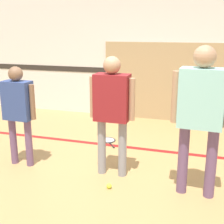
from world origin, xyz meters
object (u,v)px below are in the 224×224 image
(racket_spare_on_floor, at_px, (108,140))
(tennis_ball_by_spare_racket, at_px, (125,138))
(person_student_right, at_px, (201,106))
(person_instructor, at_px, (112,104))
(person_student_left, at_px, (18,106))
(tennis_ball_near_instructor, at_px, (109,186))

(racket_spare_on_floor, relative_size, tennis_ball_by_spare_racket, 7.99)
(person_student_right, bearing_deg, person_instructor, -7.33)
(person_student_left, bearing_deg, person_student_right, -1.57)
(tennis_ball_near_instructor, bearing_deg, racket_spare_on_floor, 108.92)
(racket_spare_on_floor, bearing_deg, person_student_left, -69.85)
(tennis_ball_near_instructor, bearing_deg, person_student_right, 10.57)
(person_student_right, bearing_deg, tennis_ball_by_spare_racket, -46.99)
(person_instructor, distance_m, person_student_left, 1.36)
(person_student_left, xyz_separation_m, person_student_right, (2.47, -0.12, 0.20))
(person_instructor, relative_size, person_student_right, 0.91)
(person_instructor, height_order, person_student_right, person_student_right)
(racket_spare_on_floor, bearing_deg, tennis_ball_by_spare_racket, 84.79)
(person_student_right, height_order, tennis_ball_near_instructor, person_student_right)
(tennis_ball_near_instructor, bearing_deg, tennis_ball_by_spare_racket, 99.08)
(person_instructor, xyz_separation_m, tennis_ball_near_instructor, (0.09, -0.40, -0.96))
(person_student_left, height_order, tennis_ball_by_spare_racket, person_student_left)
(person_student_left, relative_size, person_student_right, 0.81)
(person_student_right, distance_m, racket_spare_on_floor, 2.38)
(person_student_right, xyz_separation_m, tennis_ball_by_spare_racket, (-1.31, 1.58, -1.06))
(person_instructor, distance_m, tennis_ball_by_spare_racket, 1.68)
(person_student_left, bearing_deg, racket_spare_on_floor, 56.73)
(person_instructor, relative_size, tennis_ball_by_spare_racket, 24.27)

